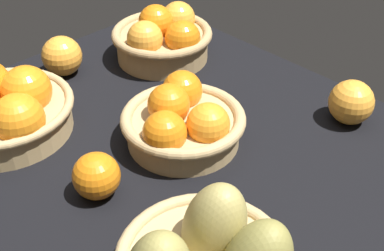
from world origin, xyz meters
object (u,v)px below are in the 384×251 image
Objects in this scene: loose_orange_back_gap at (60,57)px; basket_far_left at (163,38)px; basket_center at (182,121)px; basket_near_left at (2,109)px; loose_orange_front_gap at (351,102)px; loose_orange_side_gap at (96,176)px.

basket_far_left is at bearing 63.14° from loose_orange_back_gap.
basket_far_left is 28.33cm from basket_center.
basket_near_left reaches higher than basket_far_left.
loose_orange_back_gap is (-32.42, -2.11, -0.25)cm from basket_center.
loose_orange_front_gap is at bearing 57.06° from basket_center.
basket_near_left is 29.97cm from basket_center.
loose_orange_side_gap is (23.22, -33.94, -1.26)cm from basket_far_left.
loose_orange_side_gap is (32.68, -15.26, -0.44)cm from loose_orange_back_gap.
basket_far_left is at bearing 144.18° from basket_center.
basket_center is at bearing -122.94° from loose_orange_front_gap.
basket_far_left reaches higher than loose_orange_back_gap.
loose_orange_front_gap is at bearing 69.48° from loose_orange_side_gap.
loose_orange_side_gap is at bearing -110.52° from loose_orange_front_gap.
loose_orange_front_gap is 55.36cm from loose_orange_back_gap.
loose_orange_back_gap is (-9.63, 17.34, -0.83)cm from basket_near_left.
basket_far_left reaches higher than loose_orange_front_gap.
loose_orange_side_gap is at bearing 5.18° from basket_near_left.
loose_orange_front_gap is at bearing 48.69° from basket_near_left.
basket_near_left is at bearing -89.72° from basket_far_left.
basket_near_left is at bearing -60.95° from loose_orange_back_gap.
loose_orange_back_gap is (-48.43, -26.81, 0.06)cm from loose_orange_front_gap.
loose_orange_front_gap is (16.01, 24.70, -0.30)cm from basket_center.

